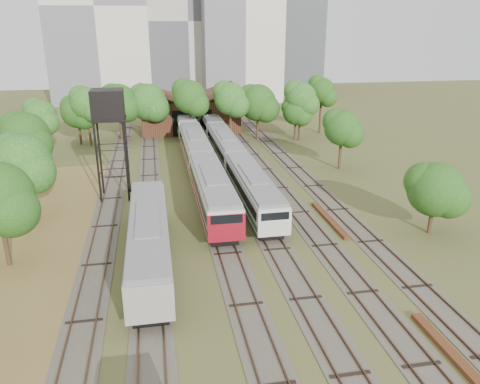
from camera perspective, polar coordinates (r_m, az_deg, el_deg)
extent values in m
plane|color=#475123|center=(28.77, 6.12, -16.58)|extent=(240.00, 240.00, 0.00)
cube|color=brown|center=(36.23, -27.09, -10.59)|extent=(14.00, 60.00, 0.04)
cube|color=#4C473D|center=(50.32, -15.49, -0.78)|extent=(2.60, 80.00, 0.06)
cube|color=#472D1E|center=(50.37, -16.31, -0.73)|extent=(0.08, 80.00, 0.14)
cube|color=#472D1E|center=(50.23, -14.69, -0.64)|extent=(0.08, 80.00, 0.14)
cube|color=#4C473D|center=(50.09, -10.94, -0.50)|extent=(2.60, 80.00, 0.06)
cube|color=#472D1E|center=(50.08, -11.77, -0.46)|extent=(0.08, 80.00, 0.14)
cube|color=#472D1E|center=(50.06, -10.13, -0.36)|extent=(0.08, 80.00, 0.14)
cube|color=#4C473D|center=(50.35, -4.11, -0.08)|extent=(2.60, 80.00, 0.06)
cube|color=#472D1E|center=(50.25, -4.92, -0.04)|extent=(0.08, 80.00, 0.14)
cube|color=#472D1E|center=(50.39, -3.30, 0.06)|extent=(0.08, 80.00, 0.14)
cube|color=#4C473D|center=(50.91, 0.37, 0.19)|extent=(2.60, 80.00, 0.06)
cube|color=#472D1E|center=(50.76, -0.43, 0.24)|extent=(0.08, 80.00, 0.14)
cube|color=#472D1E|center=(51.01, 1.16, 0.34)|extent=(0.08, 80.00, 0.14)
cube|color=#4C473D|center=(51.78, 4.72, 0.46)|extent=(2.60, 80.00, 0.06)
cube|color=#472D1E|center=(51.57, 3.95, 0.51)|extent=(0.08, 80.00, 0.14)
cube|color=#472D1E|center=(51.93, 5.48, 0.60)|extent=(0.08, 80.00, 0.14)
cube|color=#4C473D|center=(52.93, 8.90, 0.72)|extent=(2.60, 80.00, 0.06)
cube|color=#472D1E|center=(52.68, 8.17, 0.77)|extent=(0.08, 80.00, 0.14)
cube|color=#472D1E|center=(53.14, 9.64, 0.85)|extent=(0.08, 80.00, 0.14)
cube|color=black|center=(45.15, -3.32, -1.91)|extent=(2.25, 15.64, 0.82)
cube|color=beige|center=(44.56, -3.36, 0.11)|extent=(2.97, 17.00, 2.56)
cube|color=black|center=(44.46, -3.37, 0.48)|extent=(3.03, 15.64, 0.87)
cube|color=slate|center=(44.09, -3.39, 1.90)|extent=(2.73, 16.66, 0.37)
cube|color=maroon|center=(44.80, -3.34, -0.76)|extent=(3.03, 16.66, 0.46)
cube|color=maroon|center=(36.82, -1.65, -4.39)|extent=(3.01, 0.25, 2.30)
cube|color=black|center=(61.68, -5.43, 3.95)|extent=(2.25, 15.64, 0.82)
cube|color=beige|center=(61.25, -5.48, 5.48)|extent=(2.97, 17.00, 2.56)
cube|color=black|center=(61.17, -5.48, 5.76)|extent=(3.03, 15.64, 0.87)
cube|color=slate|center=(60.91, -5.52, 6.81)|extent=(2.73, 16.66, 0.37)
cube|color=maroon|center=(61.43, -5.45, 4.83)|extent=(3.03, 16.66, 0.46)
cube|color=black|center=(46.15, 1.55, -1.44)|extent=(2.08, 15.64, 0.76)
cube|color=beige|center=(45.62, 1.57, 0.39)|extent=(2.74, 17.00, 2.36)
cube|color=black|center=(45.52, 1.57, 0.73)|extent=(2.80, 15.64, 0.80)
cube|color=slate|center=(45.19, 1.58, 2.01)|extent=(2.52, 16.66, 0.34)
cube|color=#165A26|center=(45.84, 1.56, -0.39)|extent=(2.80, 16.66, 0.43)
cube|color=beige|center=(38.00, 4.23, -3.90)|extent=(2.78, 0.25, 2.13)
cube|color=black|center=(62.53, -1.80, 4.22)|extent=(2.08, 15.64, 0.76)
cube|color=beige|center=(62.14, -1.82, 5.61)|extent=(2.74, 17.00, 2.36)
cube|color=black|center=(62.07, -1.82, 5.86)|extent=(2.80, 15.64, 0.80)
cube|color=slate|center=(61.82, -1.83, 6.82)|extent=(2.52, 16.66, 0.34)
cube|color=#165A26|center=(62.30, -1.81, 5.02)|extent=(2.80, 16.66, 0.43)
cube|color=black|center=(79.39, -3.76, 7.50)|extent=(2.08, 15.64, 0.76)
cube|color=beige|center=(79.08, -3.79, 8.60)|extent=(2.74, 17.00, 2.36)
cube|color=black|center=(79.03, -3.79, 8.81)|extent=(2.80, 15.64, 0.80)
cube|color=slate|center=(78.83, -3.81, 9.57)|extent=(2.52, 16.66, 0.34)
cube|color=#165A26|center=(79.21, -3.78, 8.13)|extent=(2.80, 16.66, 0.43)
cube|color=black|center=(80.04, -6.72, 7.52)|extent=(2.16, 14.72, 0.79)
cube|color=beige|center=(79.73, -6.77, 8.66)|extent=(2.85, 16.00, 2.46)
cube|color=black|center=(79.67, -6.78, 8.87)|extent=(2.91, 14.72, 0.84)
cube|color=slate|center=(79.47, -6.81, 9.65)|extent=(2.62, 15.68, 0.35)
cube|color=#165A26|center=(79.86, -6.75, 8.17)|extent=(2.91, 15.68, 0.44)
cube|color=beige|center=(71.98, -6.30, 7.40)|extent=(2.89, 0.25, 2.21)
cube|color=black|center=(36.29, -10.88, -7.89)|extent=(2.17, 16.56, 0.79)
cube|color=gray|center=(35.58, -11.04, -5.56)|extent=(2.86, 18.00, 2.47)
cube|color=black|center=(35.46, -11.07, -5.13)|extent=(2.92, 16.56, 0.84)
cube|color=slate|center=(35.02, -11.19, -3.47)|extent=(2.63, 17.64, 0.36)
cylinder|color=black|center=(48.31, -16.97, 3.30)|extent=(0.20, 0.20, 8.17)
cylinder|color=black|center=(48.06, -13.70, 3.52)|extent=(0.20, 0.20, 8.17)
cylinder|color=black|center=(50.95, -16.67, 4.15)|extent=(0.20, 0.20, 8.17)
cylinder|color=black|center=(50.72, -13.57, 4.36)|extent=(0.20, 0.20, 8.17)
cube|color=black|center=(48.57, -15.67, 8.60)|extent=(3.22, 3.22, 0.20)
cube|color=black|center=(48.33, -15.83, 10.31)|extent=(3.06, 3.06, 2.76)
cube|color=brown|center=(28.71, 25.23, -18.34)|extent=(0.59, 8.81, 0.29)
cube|color=brown|center=(43.77, 10.82, -3.34)|extent=(0.53, 8.44, 0.27)
cube|color=#3A1B15|center=(81.63, -6.18, 9.46)|extent=(16.00, 11.00, 5.50)
cube|color=#3A1B15|center=(80.91, -9.15, 11.64)|extent=(8.45, 11.55, 2.96)
cube|color=#3A1B15|center=(81.51, -3.41, 11.91)|extent=(8.45, 11.55, 2.96)
cube|color=black|center=(76.38, -5.83, 8.36)|extent=(6.40, 0.15, 4.12)
cylinder|color=#382616|center=(38.57, -26.73, -5.20)|extent=(0.36, 0.36, 4.27)
cylinder|color=#382616|center=(47.25, -24.48, -0.51)|extent=(0.36, 0.36, 4.24)
sphere|color=#234713|center=(46.33, -25.05, 3.30)|extent=(5.21, 5.21, 5.21)
cylinder|color=#382616|center=(56.28, -24.22, 2.74)|extent=(0.36, 0.36, 4.57)
sphere|color=#234713|center=(55.47, -24.72, 6.23)|extent=(5.12, 5.12, 5.12)
cylinder|color=#382616|center=(67.36, -22.78, 5.54)|extent=(0.36, 0.36, 4.68)
sphere|color=#234713|center=(66.67, -23.18, 8.54)|extent=(4.17, 4.17, 4.17)
cylinder|color=#382616|center=(74.85, -18.94, 6.97)|extent=(0.36, 0.36, 3.88)
sphere|color=#234713|center=(74.31, -19.20, 9.22)|extent=(4.85, 4.85, 4.85)
cylinder|color=#382616|center=(73.46, -17.87, 7.28)|extent=(0.36, 0.36, 4.93)
sphere|color=#234713|center=(72.80, -18.19, 10.21)|extent=(4.81, 4.81, 4.81)
cylinder|color=#382616|center=(75.98, -14.33, 7.88)|extent=(0.36, 0.36, 4.62)
sphere|color=#234713|center=(75.37, -14.56, 10.53)|extent=(5.60, 5.60, 5.60)
cylinder|color=#382616|center=(76.31, -10.98, 8.12)|extent=(0.36, 0.36, 4.47)
sphere|color=#234713|center=(75.72, -11.15, 10.68)|extent=(5.79, 5.79, 5.79)
cylinder|color=#382616|center=(72.62, -6.03, 8.17)|extent=(0.36, 0.36, 5.41)
sphere|color=#234713|center=(71.92, -6.15, 11.44)|extent=(4.99, 4.99, 4.99)
cylinder|color=#382616|center=(72.74, -1.18, 8.20)|extent=(0.36, 0.36, 5.16)
sphere|color=#234713|center=(72.06, -1.20, 11.31)|extent=(4.92, 4.92, 4.92)
cylinder|color=#382616|center=(74.51, 2.14, 8.19)|extent=(0.36, 0.36, 4.47)
sphere|color=#234713|center=(73.90, 2.18, 10.81)|extent=(5.70, 5.70, 5.70)
cylinder|color=#382616|center=(74.23, 7.27, 8.29)|extent=(0.36, 0.36, 5.19)
sphere|color=#234713|center=(73.56, 7.41, 11.35)|extent=(4.73, 4.73, 4.73)
cylinder|color=#382616|center=(79.68, 9.76, 9.04)|extent=(0.36, 0.36, 5.49)
sphere|color=#234713|center=(79.04, 9.94, 12.06)|extent=(4.22, 4.22, 4.22)
cylinder|color=#382616|center=(43.29, 22.28, -2.74)|extent=(0.36, 0.36, 3.14)
sphere|color=#234713|center=(42.49, 22.70, 0.29)|extent=(4.64, 4.64, 4.64)
cylinder|color=#382616|center=(59.54, 12.11, 4.67)|extent=(0.36, 0.36, 4.11)
sphere|color=#234713|center=(58.83, 12.33, 7.66)|extent=(4.37, 4.37, 4.37)
cylinder|color=#382616|center=(74.08, 6.75, 7.63)|extent=(0.36, 0.36, 3.54)
sphere|color=#234713|center=(73.57, 6.83, 9.72)|extent=(4.13, 4.13, 4.13)
cube|color=beige|center=(117.73, -16.99, 20.77)|extent=(22.00, 16.00, 42.00)
cube|color=#B0ABA0|center=(122.50, -6.70, 19.95)|extent=(20.00, 18.00, 36.00)
cube|color=#46494E|center=(138.43, 7.08, 18.22)|extent=(12.00, 12.00, 28.00)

